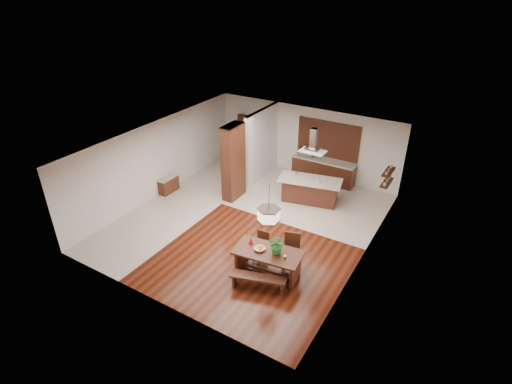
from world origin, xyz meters
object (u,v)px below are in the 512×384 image
Objects in this scene: dining_chair_left at (261,246)px; pendant_lantern at (269,207)px; dining_table at (268,257)px; microwave at (306,152)px; foliage_plant at (277,245)px; kitchen_island at (310,190)px; hallway_console at (169,185)px; dining_bench at (258,283)px; island_cup at (319,181)px; dining_chair_right at (291,252)px; fruit_bowl at (260,249)px; range_hood at (314,140)px.

dining_chair_left is 1.95m from pendant_lantern.
microwave is at bearing 105.48° from dining_table.
dining_chair_left is 1.59× the size of foliage_plant.
dining_chair_left is at bearing -100.24° from kitchen_island.
hallway_console is 1.58× the size of foliage_plant.
dining_bench is 1.73× the size of dining_chair_left.
dining_table is 0.55m from foliage_plant.
foliage_plant is at bearing -90.16° from kitchen_island.
island_cup reaches higher than kitchen_island.
pendant_lantern is 4.79m from kitchen_island.
island_cup is (0.21, 3.77, 0.55)m from dining_chair_left.
dining_table is 1.89× the size of dining_chair_right.
kitchen_island is (-0.69, 4.40, -1.76)m from pendant_lantern.
dining_chair_left is 3.88m from kitchen_island.
dining_chair_right is 0.99m from fruit_bowl.
dining_chair_left is at bearing 117.54° from dining_bench.
pendant_lantern reaches higher than dining_chair_right.
fruit_bowl is 0.12× the size of kitchen_island.
foliage_plant is (5.99, -2.18, 0.75)m from hallway_console.
foliage_plant is at bearing 77.20° from dining_bench.
foliage_plant is 0.23× the size of kitchen_island.
foliage_plant reaches higher than microwave.
dining_chair_right is 3.92m from kitchen_island.
dining_table is (5.73, -2.25, 0.27)m from hallway_console.
microwave reaches higher than island_cup.
range_hood is 2.55m from microwave.
kitchen_island reaches higher than fruit_bowl.
dining_chair_left is 1.11m from foliage_plant.
range_hood is at bearing -68.48° from microwave.
island_cup is at bearing 84.29° from dining_chair_right.
dining_chair_left is at bearing -18.44° from hallway_console.
range_hood is (-0.46, 4.47, 1.64)m from fruit_bowl.
dining_table is at bearing 16.20° from fruit_bowl.
dining_chair_right is 0.80m from foliage_plant.
foliage_plant is 4.65m from range_hood.
dining_bench is 1.44× the size of dining_chair_right.
island_cup is (-0.09, 4.36, 0.17)m from fruit_bowl.
foliage_plant is at bearing -79.81° from microwave.
pendant_lantern reaches higher than fruit_bowl.
foliage_plant is at bearing -77.69° from range_hood.
hallway_console is 5.47m from dining_chair_left.
pendant_lantern is at bearing -165.01° from foliage_plant.
pendant_lantern is 2.35× the size of foliage_plant.
range_hood is at bearing 89.21° from dining_chair_right.
range_hood is 1.52m from island_cup.
fruit_bowl is (5.50, -2.32, 0.51)m from hallway_console.
foliage_plant reaches higher than dining_chair_left.
dining_bench is 1.70× the size of range_hood.
microwave is at bearing 104.67° from dining_bench.
kitchen_island is at bearing 98.95° from pendant_lantern.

